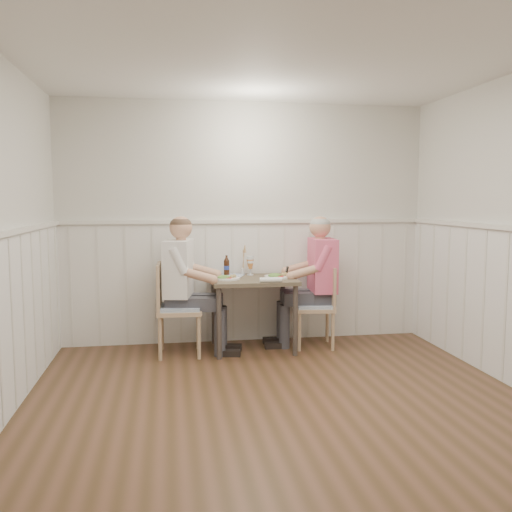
# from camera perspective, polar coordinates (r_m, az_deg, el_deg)

# --- Properties ---
(ground_plane) EXTENTS (4.50, 4.50, 0.00)m
(ground_plane) POSITION_cam_1_polar(r_m,az_deg,el_deg) (4.03, 3.64, -16.80)
(ground_plane) COLOR #4A331C
(room_shell) EXTENTS (4.04, 4.54, 2.60)m
(room_shell) POSITION_cam_1_polar(r_m,az_deg,el_deg) (3.71, 3.79, 5.35)
(room_shell) COLOR silver
(room_shell) RESTS_ON ground
(wainscot) EXTENTS (4.00, 4.49, 1.34)m
(wainscot) POSITION_cam_1_polar(r_m,az_deg,el_deg) (4.47, 1.73, -5.24)
(wainscot) COLOR white
(wainscot) RESTS_ON ground
(dining_table) EXTENTS (0.86, 0.70, 0.75)m
(dining_table) POSITION_cam_1_polar(r_m,az_deg,el_deg) (5.60, -0.33, -3.41)
(dining_table) COLOR brown
(dining_table) RESTS_ON ground
(chair_right) EXTENTS (0.45, 0.45, 0.86)m
(chair_right) POSITION_cam_1_polar(r_m,az_deg,el_deg) (5.78, 6.65, -4.95)
(chair_right) COLOR tan
(chair_right) RESTS_ON ground
(chair_left) EXTENTS (0.45, 0.45, 0.93)m
(chair_left) POSITION_cam_1_polar(r_m,az_deg,el_deg) (5.49, -8.67, -5.17)
(chair_left) COLOR tan
(chair_left) RESTS_ON ground
(man_in_pink) EXTENTS (0.67, 0.47, 1.41)m
(man_in_pink) POSITION_cam_1_polar(r_m,az_deg,el_deg) (5.82, 6.56, -3.64)
(man_in_pink) COLOR #3F3F47
(man_in_pink) RESTS_ON ground
(diner_cream) EXTENTS (0.71, 0.51, 1.42)m
(diner_cream) POSITION_cam_1_polar(r_m,az_deg,el_deg) (5.52, -7.69, -4.13)
(diner_cream) COLOR #3F3F47
(diner_cream) RESTS_ON ground
(plate_man) EXTENTS (0.29, 0.29, 0.07)m
(plate_man) POSITION_cam_1_polar(r_m,az_deg,el_deg) (5.61, 2.27, -2.06)
(plate_man) COLOR white
(plate_man) RESTS_ON dining_table
(plate_diner) EXTENTS (0.26, 0.26, 0.07)m
(plate_diner) POSITION_cam_1_polar(r_m,az_deg,el_deg) (5.50, -3.17, -2.26)
(plate_diner) COLOR white
(plate_diner) RESTS_ON dining_table
(beer_glass_a) EXTENTS (0.08, 0.08, 0.20)m
(beer_glass_a) POSITION_cam_1_polar(r_m,az_deg,el_deg) (5.79, -0.62, -0.67)
(beer_glass_a) COLOR silver
(beer_glass_a) RESTS_ON dining_table
(beer_glass_b) EXTENTS (0.06, 0.06, 0.16)m
(beer_glass_b) POSITION_cam_1_polar(r_m,az_deg,el_deg) (5.78, -0.60, -1.00)
(beer_glass_b) COLOR silver
(beer_glass_b) RESTS_ON dining_table
(beer_bottle) EXTENTS (0.06, 0.06, 0.22)m
(beer_bottle) POSITION_cam_1_polar(r_m,az_deg,el_deg) (5.78, -3.12, -1.10)
(beer_bottle) COLOR #32190C
(beer_bottle) RESTS_ON dining_table
(rolled_napkin) EXTENTS (0.22, 0.06, 0.05)m
(rolled_napkin) POSITION_cam_1_polar(r_m,az_deg,el_deg) (5.30, 1.57, -2.52)
(rolled_napkin) COLOR white
(rolled_napkin) RESTS_ON dining_table
(grass_vase) EXTENTS (0.04, 0.04, 0.34)m
(grass_vase) POSITION_cam_1_polar(r_m,az_deg,el_deg) (5.82, -1.42, -0.51)
(grass_vase) COLOR silver
(grass_vase) RESTS_ON dining_table
(gingham_mat) EXTENTS (0.38, 0.34, 0.01)m
(gingham_mat) POSITION_cam_1_polar(r_m,az_deg,el_deg) (5.78, -2.90, -2.04)
(gingham_mat) COLOR #54739E
(gingham_mat) RESTS_ON dining_table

